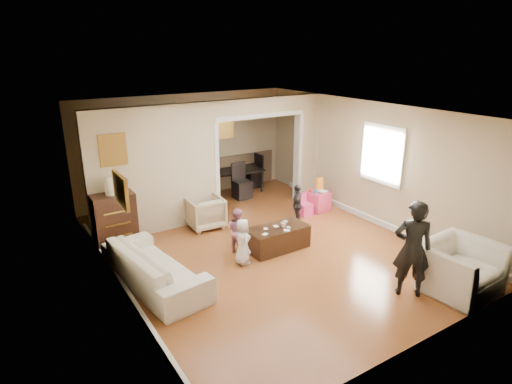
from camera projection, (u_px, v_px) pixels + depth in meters
floor at (262, 246)px, 8.29m from camera, size 7.00×7.00×0.00m
partition_left at (156, 171)px, 8.61m from camera, size 2.75×0.18×2.60m
partition_right at (306, 148)px, 10.57m from camera, size 0.55×0.18×2.60m
partition_header at (259, 106)px, 9.51m from camera, size 2.22×0.18×0.35m
window_pane at (382, 154)px, 8.86m from camera, size 0.03×0.95×1.10m
framed_art_partition at (113, 150)px, 7.94m from camera, size 0.45×0.03×0.55m
framed_art_sofa_wall at (121, 190)px, 5.86m from camera, size 0.03×0.55×0.40m
framed_art_alcove at (225, 127)px, 11.05m from camera, size 0.45×0.03×0.55m
sofa at (154, 266)px, 6.86m from camera, size 1.17×2.32×0.65m
armchair_back at (205, 212)px, 9.06m from camera, size 0.75×0.77×0.67m
armchair_front at (459, 268)px, 6.70m from camera, size 1.24×1.10×0.77m
dresser at (115, 220)px, 8.13m from camera, size 0.77×0.43×1.06m
table_lamp at (111, 185)px, 7.90m from camera, size 0.22×0.22×0.36m
potted_plant at (122, 185)px, 8.01m from camera, size 0.26×0.23×0.29m
coffee_table at (277, 238)px, 8.12m from camera, size 1.18×0.60×0.44m
coffee_cup at (283, 225)px, 8.05m from camera, size 0.10×0.10×0.09m
play_table at (317, 201)px, 10.05m from camera, size 0.53×0.53×0.45m
cereal_box at (319, 184)px, 10.07m from camera, size 0.21×0.10×0.30m
cyan_cup at (316, 192)px, 9.87m from camera, size 0.08×0.08×0.08m
toy_block at (311, 190)px, 10.00m from camera, size 0.10×0.09×0.05m
play_bowl at (323, 192)px, 9.90m from camera, size 0.22×0.22×0.05m
dining_table at (230, 180)px, 11.34m from camera, size 1.90×1.30×0.61m
adult_person at (412, 249)px, 6.44m from camera, size 0.67×0.65×1.55m
child_kneel_a at (243, 242)px, 7.51m from camera, size 0.33×0.45×0.84m
child_kneel_b at (237, 230)px, 7.94m from camera, size 0.45×0.51×0.86m
child_toddler at (297, 205)px, 9.18m from camera, size 0.54×0.51×0.90m
craft_papers at (279, 227)px, 8.05m from camera, size 0.78×0.49×0.00m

